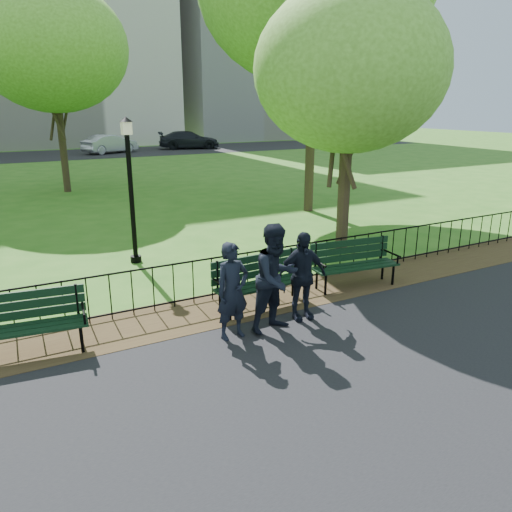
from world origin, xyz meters
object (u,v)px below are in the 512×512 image
lamppost (131,186)px  tree_far_c (52,47)px  park_bench_right_a (353,259)px  park_bench_left_a (22,318)px  person_mid (276,278)px  park_bench_main (249,278)px  person_right (302,276)px  tree_near_e (350,70)px  sedan_dark (189,140)px  sedan_silver (110,144)px  person_left (233,291)px

lamppost → tree_far_c: tree_far_c is taller
park_bench_right_a → tree_far_c: size_ratio=0.23×
park_bench_left_a → person_mid: bearing=-9.2°
park_bench_main → person_mid: (0.01, -0.97, 0.29)m
person_right → tree_far_c: bearing=100.9°
tree_near_e → sedan_dark: (8.08, 31.70, -3.81)m
tree_near_e → sedan_dark: tree_near_e is taller
tree_near_e → lamppost: bearing=162.3°
tree_far_c → sedan_silver: 19.19m
person_mid → sedan_silver: size_ratio=0.43×
park_bench_main → park_bench_right_a: bearing=-0.1°
park_bench_right_a → person_right: size_ratio=1.20×
park_bench_left_a → person_left: (3.12, -1.05, 0.22)m
lamppost → sedan_silver: 29.91m
park_bench_right_a → park_bench_left_a: bearing=-173.1°
tree_far_c → person_mid: 17.59m
park_bench_main → lamppost: 4.38m
park_bench_left_a → person_mid: person_mid is taller
lamppost → tree_near_e: bearing=-17.7°
tree_near_e → park_bench_right_a: bearing=-123.1°
park_bench_left_a → park_bench_right_a: size_ratio=1.00×
sedan_dark → tree_far_c: bearing=159.5°
park_bench_right_a → person_right: 2.15m
park_bench_main → person_right: bearing=-52.4°
park_bench_main → lamppost: bearing=101.4°
tree_far_c → park_bench_left_a: bearing=-101.1°
tree_near_e → person_left: (-4.87, -3.31, -3.75)m
park_bench_left_a → person_left: 3.30m
park_bench_main → park_bench_right_a: 2.60m
person_left → person_right: size_ratio=1.01×
park_bench_right_a → tree_near_e: 4.83m
park_bench_right_a → sedan_silver: (2.57, 33.18, 0.12)m
tree_near_e → sedan_dark: bearing=75.7°
tree_near_e → tree_far_c: 14.37m
person_right → sedan_dark: bearing=77.5°
person_right → sedan_silver: (4.51, 34.08, -0.08)m
park_bench_right_a → park_bench_main: bearing=-169.9°
lamppost → tree_near_e: tree_near_e is taller
park_bench_left_a → sedan_silver: 34.35m
lamppost → tree_far_c: (0.21, 11.78, 4.12)m
tree_far_c → sedan_dark: tree_far_c is taller
park_bench_right_a → person_right: (-1.94, -0.90, 0.21)m
person_mid → park_bench_right_a: bearing=11.4°
park_bench_main → person_left: person_left is taller
park_bench_main → person_mid: person_mid is taller
park_bench_right_a → lamppost: bearing=139.9°
tree_far_c → person_right: 17.49m
park_bench_left_a → tree_far_c: size_ratio=0.23×
tree_far_c → sedan_dark: (13.01, 18.28, -5.26)m
park_bench_left_a → tree_near_e: 9.21m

